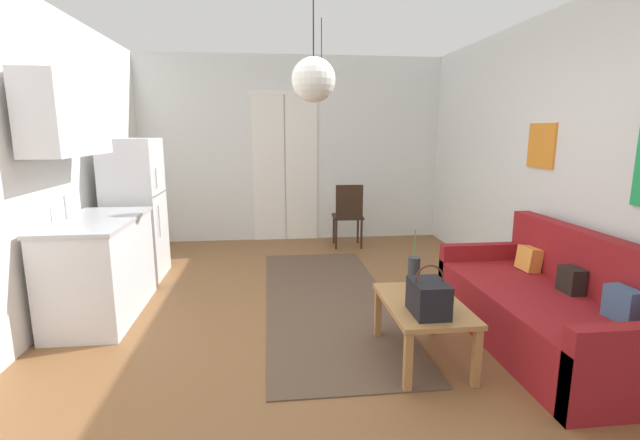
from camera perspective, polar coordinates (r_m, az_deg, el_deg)
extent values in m
cube|color=brown|center=(3.71, -0.15, -15.97)|extent=(5.08, 7.65, 0.10)
cube|color=silver|center=(6.87, -3.51, 8.91)|extent=(4.68, 0.10, 2.74)
cube|color=white|center=(6.81, -6.54, 6.44)|extent=(0.47, 0.02, 2.17)
cube|color=white|center=(6.83, -2.37, 6.51)|extent=(0.47, 0.02, 2.17)
cube|color=white|center=(6.81, -4.60, 15.85)|extent=(1.05, 0.03, 0.06)
cube|color=silver|center=(4.23, 32.59, 5.74)|extent=(0.10, 7.25, 2.74)
cube|color=orange|center=(4.82, 26.35, 8.47)|extent=(0.02, 0.41, 0.42)
cube|color=red|center=(4.76, -30.15, 10.98)|extent=(0.02, 0.32, 0.40)
cube|color=brown|center=(4.50, 0.94, -10.11)|extent=(1.19, 3.30, 0.01)
cube|color=maroon|center=(3.95, 26.14, -11.24)|extent=(0.88, 1.96, 0.43)
cube|color=maroon|center=(4.08, 30.80, -7.54)|extent=(0.15, 1.96, 0.89)
cube|color=maroon|center=(3.25, 35.30, -15.56)|extent=(0.88, 0.11, 0.58)
cube|color=maroon|center=(4.67, 20.15, -6.32)|extent=(0.88, 0.11, 0.58)
cube|color=#3D5B7F|center=(3.57, 34.10, -8.85)|extent=(0.14, 0.23, 0.22)
cube|color=black|center=(3.96, 29.33, -6.68)|extent=(0.12, 0.20, 0.20)
cube|color=gold|center=(4.40, 25.04, -4.50)|extent=(0.16, 0.22, 0.22)
cube|color=#A87542|center=(3.36, 12.99, -10.40)|extent=(0.54, 0.87, 0.04)
cube|color=#A87542|center=(3.04, 11.12, -17.30)|extent=(0.05, 0.05, 0.40)
cube|color=#A87542|center=(3.20, 19.30, -16.22)|extent=(0.05, 0.05, 0.40)
cube|color=#A87542|center=(3.73, 7.38, -11.61)|extent=(0.05, 0.05, 0.40)
cube|color=#A87542|center=(3.86, 14.13, -11.05)|extent=(0.05, 0.05, 0.40)
cylinder|color=#2D2D33|center=(3.55, 11.83, -6.65)|extent=(0.09, 0.09, 0.26)
cylinder|color=#477F42|center=(3.49, 11.99, -2.93)|extent=(0.01, 0.01, 0.22)
cube|color=black|center=(3.11, 13.63, -9.61)|extent=(0.22, 0.30, 0.23)
torus|color=#512319|center=(3.07, 13.75, -7.28)|extent=(0.19, 0.01, 0.19)
cube|color=white|center=(5.43, -22.46, 1.27)|extent=(0.55, 0.65, 1.57)
cube|color=#4C4C51|center=(5.34, -19.70, 3.19)|extent=(0.01, 0.62, 0.01)
cylinder|color=#B7BABF|center=(5.14, -20.11, 4.99)|extent=(0.02, 0.02, 0.22)
cylinder|color=#B7BABF|center=(5.20, -19.76, -0.16)|extent=(0.02, 0.02, 0.35)
cube|color=silver|center=(4.48, -26.13, -5.68)|extent=(0.62, 1.23, 0.86)
cube|color=#B7BABF|center=(4.38, -26.63, -0.07)|extent=(0.65, 1.26, 0.03)
cube|color=#999BA0|center=(4.41, -26.47, -0.58)|extent=(0.36, 0.40, 0.10)
cylinder|color=#B7BABF|center=(4.47, -29.64, 1.37)|extent=(0.02, 0.02, 0.20)
cube|color=silver|center=(4.36, -29.54, 11.45)|extent=(0.32, 1.11, 0.65)
cylinder|color=black|center=(6.69, 4.84, -1.15)|extent=(0.03, 0.03, 0.43)
cylinder|color=black|center=(6.65, 1.77, -1.20)|extent=(0.03, 0.03, 0.43)
cylinder|color=black|center=(6.37, 5.29, -1.80)|extent=(0.03, 0.03, 0.43)
cylinder|color=black|center=(6.32, 2.07, -1.86)|extent=(0.03, 0.03, 0.43)
cube|color=black|center=(6.46, 3.52, 0.44)|extent=(0.44, 0.42, 0.04)
cube|color=black|center=(6.24, 3.75, 2.34)|extent=(0.38, 0.05, 0.47)
sphere|color=white|center=(2.64, -0.83, 17.41)|extent=(0.25, 0.25, 0.25)
cylinder|color=black|center=(4.78, 0.19, 22.06)|extent=(0.01, 0.01, 0.39)
sphere|color=white|center=(4.73, 0.19, 18.49)|extent=(0.21, 0.21, 0.21)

